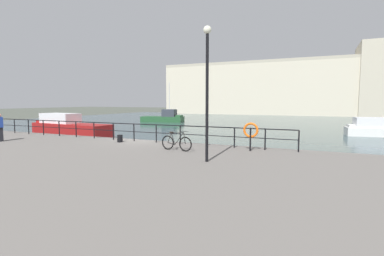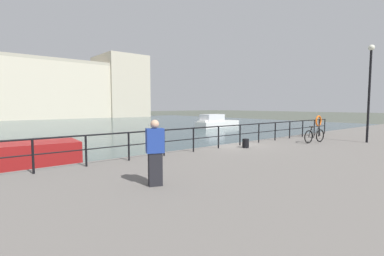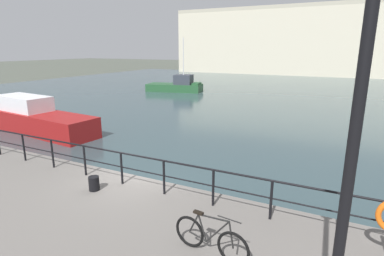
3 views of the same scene
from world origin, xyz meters
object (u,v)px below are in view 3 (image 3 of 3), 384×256
at_px(harbor_building, 345,41).
at_px(quay_lamp_post, 354,139).
at_px(mooring_bollard, 94,183).
at_px(parked_bicycle, 210,238).
at_px(moored_blue_motorboat, 177,86).
at_px(moored_cabin_cruiser, 36,118).

relative_size(harbor_building, quay_lamp_post, 10.68).
bearing_deg(mooring_bollard, parked_bicycle, -15.58).
xyz_separation_m(harbor_building, moored_blue_motorboat, (-17.43, -35.23, -5.92)).
bearing_deg(mooring_bollard, moored_blue_motorboat, 114.42).
distance_m(moored_blue_motorboat, mooring_bollard, 29.47).
bearing_deg(quay_lamp_post, mooring_bollard, 155.44).
bearing_deg(moored_cabin_cruiser, quay_lamp_post, 157.52).
height_order(moored_blue_motorboat, parked_bicycle, moored_blue_motorboat).
height_order(moored_cabin_cruiser, moored_blue_motorboat, moored_blue_motorboat).
distance_m(harbor_building, moored_blue_motorboat, 39.75).
bearing_deg(parked_bicycle, mooring_bollard, 171.52).
height_order(harbor_building, parked_bicycle, harbor_building).
distance_m(moored_cabin_cruiser, parked_bicycle, 16.97).
height_order(moored_cabin_cruiser, mooring_bollard, moored_cabin_cruiser).
height_order(moored_cabin_cruiser, parked_bicycle, moored_cabin_cruiser).
xyz_separation_m(moored_blue_motorboat, parked_bicycle, (16.58, -28.06, 0.61)).
relative_size(moored_blue_motorboat, quay_lamp_post, 1.33).
bearing_deg(moored_blue_motorboat, quay_lamp_post, -69.47).
distance_m(harbor_building, moored_cabin_cruiser, 58.42).
distance_m(moored_blue_motorboat, parked_bicycle, 32.60).
height_order(harbor_building, moored_blue_motorboat, harbor_building).
height_order(mooring_bollard, quay_lamp_post, quay_lamp_post).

